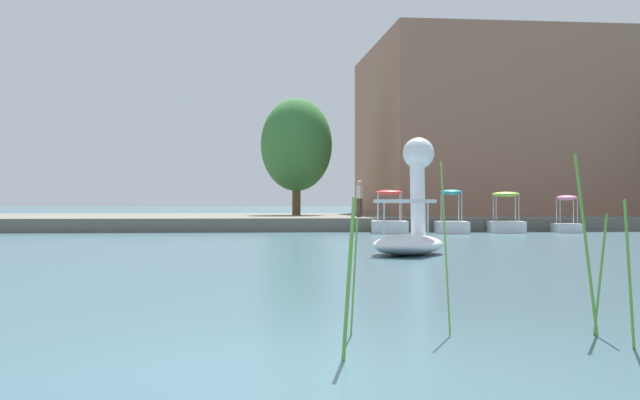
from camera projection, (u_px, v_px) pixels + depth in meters
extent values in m
plane|color=#385966|center=(288.00, 372.00, 5.51)|extent=(690.58, 690.58, 0.00)
cube|color=#6B665B|center=(249.00, 221.00, 41.73)|extent=(143.63, 18.73, 0.55)
ellipsoid|color=white|center=(408.00, 245.00, 18.15)|extent=(2.44, 2.87, 0.45)
cylinder|color=white|center=(418.00, 195.00, 18.89)|extent=(0.53, 0.59, 1.97)
sphere|color=white|center=(419.00, 153.00, 18.96)|extent=(0.99, 0.99, 0.73)
cone|color=yellow|center=(422.00, 154.00, 19.23)|extent=(0.57, 0.60, 0.40)
cube|color=white|center=(406.00, 201.00, 17.97)|extent=(1.52, 1.54, 0.08)
cylinder|color=silver|center=(428.00, 218.00, 17.78)|extent=(0.04, 0.04, 0.74)
cylinder|color=silver|center=(384.00, 218.00, 18.16)|extent=(0.04, 0.04, 0.74)
cube|color=white|center=(389.00, 227.00, 31.57)|extent=(1.63, 2.40, 0.47)
ellipsoid|color=red|center=(389.00, 193.00, 31.57)|extent=(1.22, 1.23, 0.20)
cylinder|color=#B7B7BF|center=(378.00, 207.00, 32.03)|extent=(0.04, 0.04, 1.10)
cylinder|color=#B7B7BF|center=(400.00, 207.00, 31.99)|extent=(0.04, 0.04, 1.10)
cylinder|color=#B7B7BF|center=(378.00, 207.00, 31.15)|extent=(0.04, 0.04, 1.10)
cylinder|color=#B7B7BF|center=(401.00, 207.00, 31.11)|extent=(0.04, 0.04, 1.10)
cube|color=white|center=(451.00, 227.00, 31.58)|extent=(1.45, 2.41, 0.46)
ellipsoid|color=teal|center=(451.00, 192.00, 31.59)|extent=(1.01, 1.23, 0.20)
cylinder|color=#B7B7BF|center=(441.00, 207.00, 32.05)|extent=(0.04, 0.04, 1.13)
cylinder|color=#B7B7BF|center=(459.00, 207.00, 32.02)|extent=(0.04, 0.04, 1.13)
cylinder|color=#B7B7BF|center=(444.00, 207.00, 31.15)|extent=(0.04, 0.04, 1.13)
cylinder|color=#B7B7BF|center=(462.00, 207.00, 31.12)|extent=(0.04, 0.04, 1.13)
cube|color=white|center=(506.00, 227.00, 32.16)|extent=(1.69, 2.28, 0.45)
ellipsoid|color=#8CCC38|center=(506.00, 194.00, 32.17)|extent=(1.31, 1.45, 0.20)
cylinder|color=#B7B7BF|center=(493.00, 208.00, 32.71)|extent=(0.04, 0.04, 1.06)
cylinder|color=#B7B7BF|center=(515.00, 208.00, 32.62)|extent=(0.04, 0.04, 1.06)
cylinder|color=#B7B7BF|center=(496.00, 208.00, 31.71)|extent=(0.04, 0.04, 1.06)
cylinder|color=#B7B7BF|center=(519.00, 208.00, 31.62)|extent=(0.04, 0.04, 1.06)
cube|color=white|center=(567.00, 228.00, 32.30)|extent=(1.38, 2.11, 0.35)
ellipsoid|color=pink|center=(567.00, 198.00, 32.31)|extent=(1.03, 1.20, 0.20)
cylinder|color=#B7B7BF|center=(557.00, 211.00, 32.76)|extent=(0.04, 0.04, 1.02)
cylinder|color=#B7B7BF|center=(573.00, 211.00, 32.68)|extent=(0.04, 0.04, 1.02)
cylinder|color=#B7B7BF|center=(560.00, 211.00, 31.93)|extent=(0.04, 0.04, 1.02)
cylinder|color=#B7B7BF|center=(578.00, 211.00, 31.85)|extent=(0.04, 0.04, 1.02)
cylinder|color=brown|center=(296.00, 193.00, 42.15)|extent=(0.44, 0.44, 2.26)
ellipsoid|color=#387538|center=(296.00, 145.00, 42.16)|extent=(4.34, 4.45, 4.80)
cube|color=#47382D|center=(359.00, 208.00, 35.99)|extent=(0.27, 0.27, 0.82)
cube|color=beige|center=(359.00, 192.00, 35.99)|extent=(0.30, 0.30, 0.58)
sphere|color=tan|center=(359.00, 183.00, 35.99)|extent=(0.22, 0.22, 0.22)
cube|color=#996B56|center=(561.00, 132.00, 46.07)|extent=(21.70, 14.08, 9.30)
cylinder|color=#568E38|center=(629.00, 274.00, 6.37)|extent=(0.12, 0.07, 1.17)
cylinder|color=#568E38|center=(586.00, 244.00, 7.10)|extent=(0.17, 0.14, 1.57)
cylinder|color=#568E38|center=(354.00, 277.00, 6.98)|extent=(0.06, 0.12, 1.02)
cylinder|color=#568E38|center=(445.00, 247.00, 7.09)|extent=(0.04, 0.24, 1.51)
cylinder|color=#568E38|center=(601.00, 275.00, 7.02)|extent=(0.10, 0.10, 1.05)
cylinder|color=#568E38|center=(349.00, 279.00, 5.90)|extent=(0.11, 0.04, 1.19)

